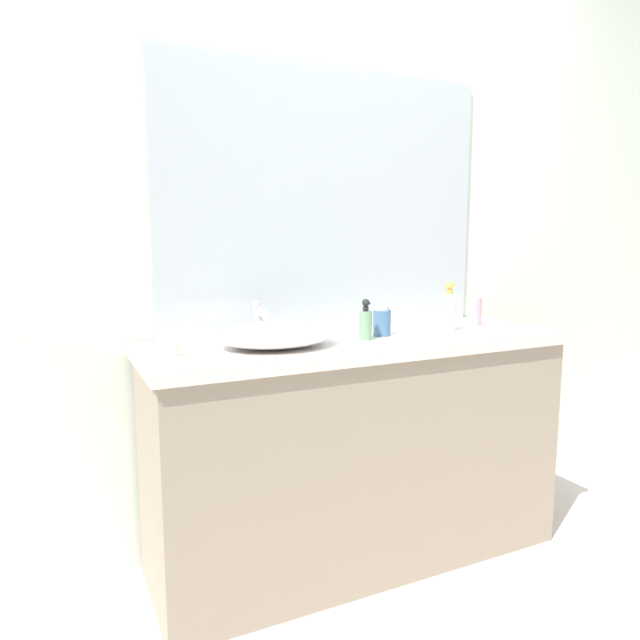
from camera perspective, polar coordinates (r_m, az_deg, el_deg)
The scene contains 11 objects.
ground_plane at distance 2.21m, azimuth 9.85°, elevation -27.08°, with size 6.00×6.00×0.02m, color silver.
bathroom_wall_rear at distance 2.43m, azimuth 0.49°, elevation 9.12°, with size 6.00×0.06×2.60m, color silver.
vanity_counter at distance 2.31m, azimuth 3.80°, elevation -12.56°, with size 1.63×0.54×0.89m.
wall_mirror_panel at distance 2.40m, azimuth 0.79°, elevation 11.71°, with size 1.41×0.01×1.05m, color #B2BCC6.
sink_basin at distance 2.00m, azimuth -4.31°, elevation -1.43°, with size 0.42×0.32×0.09m, color white.
faucet at distance 2.16m, azimuth -6.03°, elevation 0.20°, with size 0.03×0.12×0.14m.
soap_dispenser at distance 2.13m, azimuth 4.50°, elevation -0.30°, with size 0.05×0.05×0.15m.
lotion_bottle at distance 2.23m, azimuth 6.11°, elevation -0.14°, with size 0.07×0.07×0.11m.
perfume_bottle at distance 2.36m, azimuth 12.54°, elevation 0.95°, with size 0.06×0.06×0.20m.
spray_can at distance 2.56m, azimuth 15.08°, elevation 1.01°, with size 0.05×0.05×0.16m.
candle_jar at distance 1.90m, azimuth -14.43°, elevation -2.88°, with size 0.06×0.06×0.04m, color silver.
Camera 1 is at (-1.07, -1.45, 1.26)m, focal length 32.53 mm.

